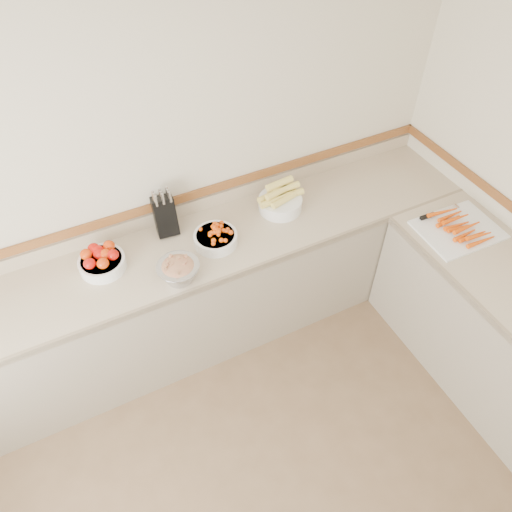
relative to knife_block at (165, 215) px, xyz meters
name	(u,v)px	position (x,y,z in m)	size (l,w,h in m)	color
back_wall	(157,172)	(0.02, 0.10, 0.26)	(4.00, 4.00, 0.00)	beige
counter_back	(190,296)	(0.02, -0.22, -0.58)	(4.00, 0.65, 1.08)	tan
knife_block	(165,215)	(0.00, 0.00, 0.00)	(0.15, 0.18, 0.33)	black
tomato_bowl	(101,260)	(-0.46, -0.13, -0.07)	(0.28, 0.28, 0.14)	white
cherry_tomato_bowl	(216,237)	(0.24, -0.25, -0.08)	(0.28, 0.28, 0.15)	white
corn_bowl	(280,200)	(0.76, -0.14, -0.06)	(0.33, 0.30, 0.22)	white
rhubarb_bowl	(179,271)	(-0.08, -0.43, -0.06)	(0.26, 0.26, 0.14)	#B2B2BA
cutting_board	(459,228)	(1.70, -0.85, -0.11)	(0.53, 0.42, 0.07)	white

